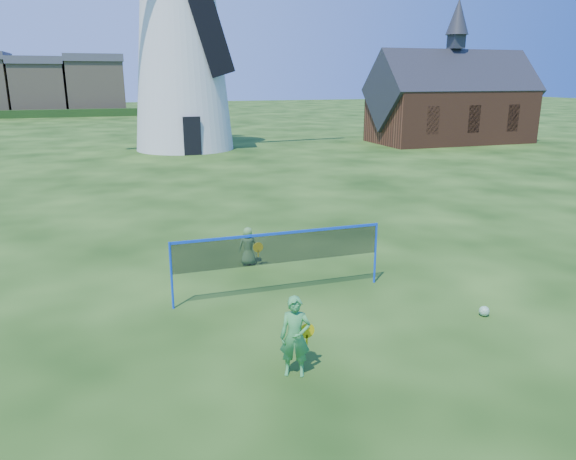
% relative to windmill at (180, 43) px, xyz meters
% --- Properties ---
extents(ground, '(220.00, 220.00, 0.00)m').
position_rel_windmill_xyz_m(ground, '(-1.73, -28.27, -7.24)').
color(ground, black).
rests_on(ground, ground).
extents(windmill, '(16.71, 6.88, 21.64)m').
position_rel_windmill_xyz_m(windmill, '(0.00, 0.00, 0.00)').
color(windmill, white).
rests_on(windmill, ground).
extents(chapel, '(12.69, 6.16, 10.73)m').
position_rel_windmill_xyz_m(chapel, '(20.61, -2.27, -4.22)').
color(chapel, brown).
rests_on(chapel, ground).
extents(badminton_net, '(5.05, 0.05, 1.55)m').
position_rel_windmill_xyz_m(badminton_net, '(-1.83, -28.04, -6.10)').
color(badminton_net, blue).
rests_on(badminton_net, ground).
extents(player_girl, '(0.73, 0.52, 1.44)m').
position_rel_windmill_xyz_m(player_girl, '(-2.67, -31.53, -6.52)').
color(player_girl, green).
rests_on(player_girl, ground).
extents(player_boy, '(0.64, 0.44, 1.06)m').
position_rel_windmill_xyz_m(player_boy, '(-1.99, -25.71, -6.71)').
color(player_boy, '#528841').
rests_on(player_boy, ground).
extents(play_ball, '(0.22, 0.22, 0.22)m').
position_rel_windmill_xyz_m(play_ball, '(2.00, -30.58, -7.13)').
color(play_ball, green).
rests_on(play_ball, ground).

